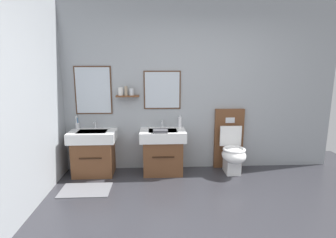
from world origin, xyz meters
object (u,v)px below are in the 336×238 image
vanity_sink_right (163,150)px  toothbrush_cup (77,125)px  folded_hand_towel (160,131)px  soap_dispenser (180,122)px  toilet (231,149)px  vanity_sink_left (94,151)px

vanity_sink_right → toothbrush_cup: 1.43m
vanity_sink_right → toothbrush_cup: toothbrush_cup is taller
toothbrush_cup → folded_hand_towel: size_ratio=0.95×
vanity_sink_right → toothbrush_cup: size_ratio=3.40×
vanity_sink_right → soap_dispenser: bearing=31.9°
soap_dispenser → folded_hand_towel: soap_dispenser is taller
soap_dispenser → folded_hand_towel: (-0.33, -0.32, -0.07)m
toilet → vanity_sink_left: bearing=-179.8°
vanity_sink_left → toothbrush_cup: size_ratio=3.40×
toilet → folded_hand_towel: size_ratio=4.55×
vanity_sink_right → folded_hand_towel: 0.38m
vanity_sink_left → toilet: 2.20m
vanity_sink_left → toilet: (2.20, 0.01, 0.00)m
toothbrush_cup → soap_dispenser: bearing=0.4°
vanity_sink_right → folded_hand_towel: folded_hand_towel is taller
vanity_sink_left → toilet: size_ratio=0.71×
vanity_sink_right → soap_dispenser: (0.29, 0.18, 0.42)m
toothbrush_cup → vanity_sink_right: bearing=-7.0°
toilet → soap_dispenser: bearing=168.2°
vanity_sink_left → toothbrush_cup: 0.50m
toilet → toothbrush_cup: (-2.47, 0.16, 0.38)m
toilet → soap_dispenser: 0.93m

